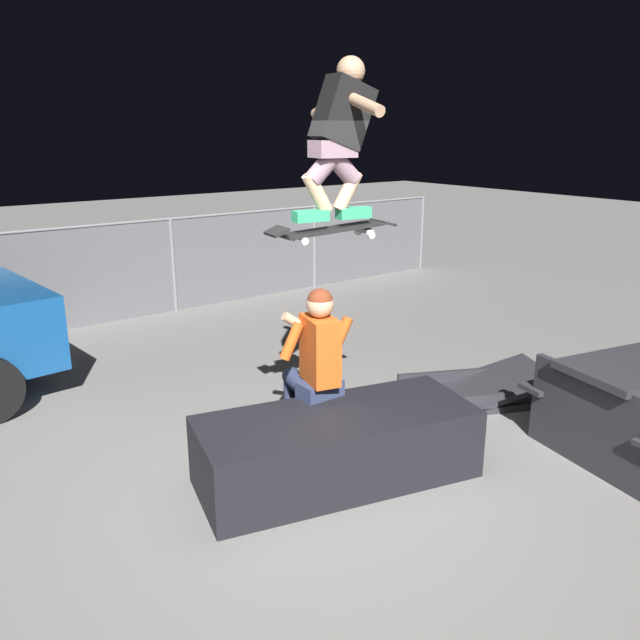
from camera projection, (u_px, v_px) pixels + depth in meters
The scene contains 7 objects.
ground_plane at pixel (324, 496), 4.45m from camera, with size 40.00×40.00×0.00m, color slate.
ledge_box_main at pixel (337, 447), 4.61m from camera, with size 1.98×0.79×0.51m, color black.
person_sitting_on_ledge at pixel (314, 361), 4.87m from camera, with size 0.59×0.79×1.34m.
skateboard at pixel (332, 230), 4.69m from camera, with size 1.04×0.33×0.13m.
skater_airborne at pixel (340, 132), 4.52m from camera, with size 0.63×0.89×1.12m.
kicker_ramp at pixel (481, 392), 6.06m from camera, with size 1.48×1.22×0.36m.
fence_back at pixel (85, 273), 8.11m from camera, with size 12.05×0.05×1.30m.
Camera 1 is at (-2.36, -3.12, 2.45)m, focal length 36.08 mm.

